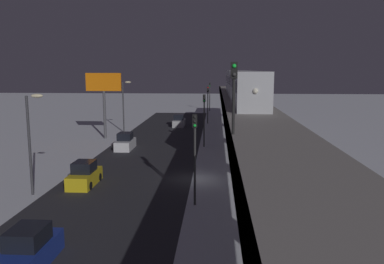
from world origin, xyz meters
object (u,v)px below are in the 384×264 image
Objects in this scene: sedan_silver at (179,121)px; commercial_billboard at (104,89)px; traffic_light_distant at (210,92)px; sedan_yellow at (85,176)px; sedan_blue at (29,251)px; rail_signal at (234,85)px; sedan_white at (125,142)px; subway_train at (241,84)px; traffic_light_far at (208,99)px; traffic_light_mid at (204,113)px; traffic_light_near at (195,146)px.

sedan_silver is 16.39m from commercial_billboard.
sedan_yellow is at bearing 81.00° from traffic_light_distant.
sedan_silver is 0.69× the size of traffic_light_distant.
commercial_billboard is at bearing -80.03° from sedan_blue.
rail_signal is 27.46m from sedan_white.
subway_train is at bearing -125.44° from sedan_yellow.
rail_signal is 0.99× the size of sedan_white.
traffic_light_far is at bearing -112.02° from sedan_white.
traffic_light_mid reaches higher than sedan_yellow.
subway_train is 9.22× the size of rail_signal.
traffic_light_mid is (2.39, -25.62, -4.35)m from rail_signal.
commercial_billboard reaches higher than traffic_light_distant.
subway_train is at bearing -160.96° from sedan_white.
rail_signal is 0.62× the size of traffic_light_near.
subway_train is 28.50m from rail_signal.
sedan_white is at bearing 121.98° from commercial_billboard.
subway_train is 5.76× the size of traffic_light_mid.
commercial_billboard is at bearing 69.66° from traffic_light_distant.
commercial_billboard reaches higher than sedan_yellow.
traffic_light_far is at bearing -75.92° from subway_train.
traffic_light_mid and traffic_light_far have the same top height.
sedan_yellow is 0.95× the size of sedan_silver.
commercial_billboard reaches higher than sedan_silver.
rail_signal is 6.79m from traffic_light_near.
sedan_white is at bearing -86.35° from sedan_blue.
traffic_light_far is at bearing 37.82° from sedan_silver.
rail_signal is 0.62× the size of traffic_light_mid.
sedan_white is at bearing -63.67° from rail_signal.
rail_signal is 26.10m from traffic_light_mid.
rail_signal is 34.66m from commercial_billboard.
subway_train is at bearing -110.10° from sedan_blue.
traffic_light_far is at bearing -98.33° from sedan_blue.
traffic_light_near reaches higher than sedan_blue.
sedan_yellow is 0.97× the size of sedan_blue.
sedan_yellow is 0.65× the size of traffic_light_distant.
subway_train reaches higher than traffic_light_mid.
sedan_white is at bearing 67.98° from traffic_light_far.
traffic_light_far reaches higher than sedan_white.
traffic_light_distant is at bearing 79.20° from sedan_silver.
traffic_light_distant is (2.39, -67.60, -4.35)m from rail_signal.
sedan_yellow is 38.98m from traffic_light_far.
sedan_blue is at bearing 24.87° from rail_signal.
traffic_light_far reaches higher than sedan_silver.
traffic_light_mid reaches higher than sedan_white.
traffic_light_far is at bearing -103.86° from sedan_yellow.
sedan_blue is at bearing 99.97° from commercial_billboard.
rail_signal reaches higher than traffic_light_distant.
sedan_yellow is at bearing 101.43° from commercial_billboard.
sedan_white is 0.45× the size of commercial_billboard.
sedan_blue is (12.07, 32.98, -6.80)m from subway_train.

